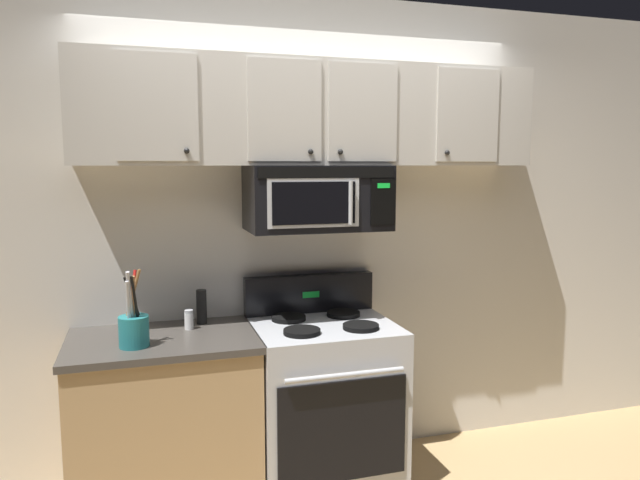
{
  "coord_description": "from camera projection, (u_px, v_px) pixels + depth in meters",
  "views": [
    {
      "loc": [
        -0.92,
        -2.54,
        1.75
      ],
      "look_at": [
        0.0,
        0.49,
        1.35
      ],
      "focal_mm": 33.16,
      "sensor_mm": 36.0,
      "label": 1
    }
  ],
  "objects": [
    {
      "name": "back_wall",
      "position": [
        305.0,
        234.0,
        3.48
      ],
      "size": [
        5.2,
        0.1,
        2.7
      ],
      "primitive_type": "cube",
      "color": "silver",
      "rests_on": "ground_plane"
    },
    {
      "name": "stove_range",
      "position": [
        323.0,
        401.0,
        3.24
      ],
      "size": [
        0.76,
        0.69,
        1.12
      ],
      "color": "#B7BABF",
      "rests_on": "ground_plane"
    },
    {
      "name": "over_range_microwave",
      "position": [
        317.0,
        198.0,
        3.21
      ],
      "size": [
        0.76,
        0.43,
        0.35
      ],
      "color": "black"
    },
    {
      "name": "upper_cabinets",
      "position": [
        316.0,
        114.0,
        3.18
      ],
      "size": [
        2.5,
        0.36,
        0.55
      ],
      "color": "#BCB7AD"
    },
    {
      "name": "counter_segment",
      "position": [
        166.0,
        422.0,
        3.0
      ],
      "size": [
        0.93,
        0.65,
        0.9
      ],
      "color": "tan",
      "rests_on": "ground_plane"
    },
    {
      "name": "utensil_crock_teal",
      "position": [
        134.0,
        327.0,
        2.78
      ],
      "size": [
        0.14,
        0.14,
        0.37
      ],
      "color": "teal",
      "rests_on": "counter_segment"
    },
    {
      "name": "salt_shaker",
      "position": [
        189.0,
        320.0,
        3.08
      ],
      "size": [
        0.05,
        0.05,
        0.1
      ],
      "color": "white",
      "rests_on": "counter_segment"
    },
    {
      "name": "pepper_mill",
      "position": [
        202.0,
        307.0,
        3.19
      ],
      "size": [
        0.06,
        0.06,
        0.19
      ],
      "primitive_type": "cylinder",
      "color": "black",
      "rests_on": "counter_segment"
    }
  ]
}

